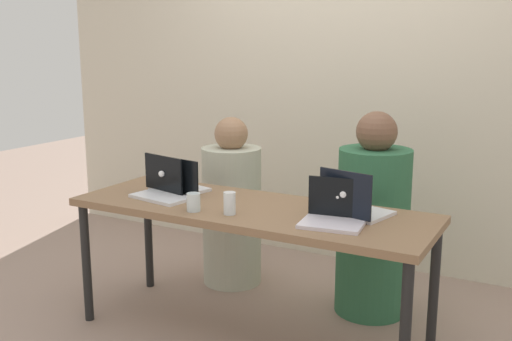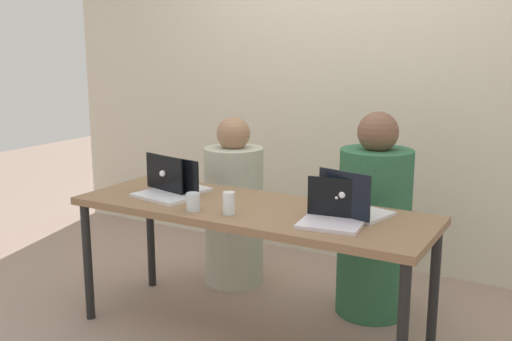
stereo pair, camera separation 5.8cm
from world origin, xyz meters
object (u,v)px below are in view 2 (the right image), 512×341
Objects in this scene: person_on_right at (374,226)px; person_on_left at (234,210)px; laptop_back_left at (175,183)px; water_glass_left at (193,203)px; laptop_back_right at (353,206)px; laptop_front_right at (333,215)px; water_glass_center at (229,205)px; laptop_front_left at (168,189)px.

person_on_left is at bearing -13.54° from person_on_right.
laptop_back_left reaches higher than water_glass_left.
water_glass_left is (-0.74, -0.30, -0.01)m from laptop_back_right.
laptop_front_right is at bearing 78.13° from person_on_right.
person_on_right is (0.95, 0.00, 0.04)m from person_on_left.
laptop_back_left reaches higher than water_glass_center.
laptop_front_right is at bearing 138.64° from person_on_left.
laptop_back_right reaches higher than laptop_back_left.
laptop_front_right is 0.52m from water_glass_center.
person_on_left is 3.12× the size of laptop_back_left.
laptop_front_left is 3.21× the size of water_glass_center.
water_glass_center is (-0.55, -0.26, -0.00)m from laptop_back_right.
person_on_left reaches higher than laptop_front_left.
laptop_back_left reaches higher than laptop_front_right.
laptop_front_right is 2.76× the size of water_glass_center.
person_on_left is at bearing -83.39° from laptop_back_left.
person_on_right reaches higher than laptop_back_left.
laptop_back_right is at bearing 82.91° from person_on_right.
person_on_left is 1.17m from laptop_back_right.
laptop_front_right is 0.99m from laptop_front_left.
person_on_left is 0.95m from person_on_right.
laptop_front_left is 1.03× the size of laptop_back_left.
person_on_left is at bearing 98.17° from laptop_front_left.
laptop_front_right is 3.36× the size of water_glass_left.
laptop_front_left is 0.50m from water_glass_center.
laptop_front_left is at bearing 164.79° from water_glass_center.
laptop_back_right is at bearing 146.69° from person_on_left.
person_on_right is at bearing 50.20° from water_glass_left.
water_glass_left is (0.27, -0.82, 0.28)m from person_on_left.
laptop_back_right reaches higher than water_glass_left.
laptop_back_right is at bearing -165.78° from laptop_back_left.
laptop_back_left is 1.07m from laptop_back_right.
laptop_back_left is at bearing 164.33° from laptop_front_right.
laptop_front_right is 0.86× the size of laptop_front_left.
laptop_back_right reaches higher than water_glass_center.
laptop_front_left is at bearing 170.72° from laptop_front_right.
person_on_right is at bearing -138.69° from laptop_back_left.
laptop_back_left is at bearing 119.83° from laptop_front_left.
person_on_right reaches higher than person_on_left.
laptop_back_left is 3.13× the size of water_glass_center.
laptop_back_right is (0.04, 0.17, 0.01)m from laptop_front_right.
water_glass_left is at bearing -20.17° from laptop_front_left.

